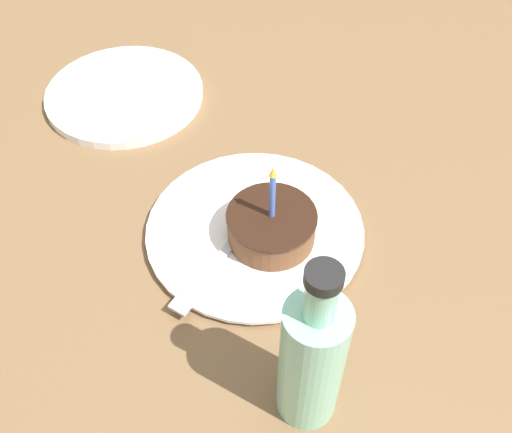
{
  "coord_description": "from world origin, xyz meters",
  "views": [
    {
      "loc": [
        -0.53,
        -0.02,
        0.62
      ],
      "look_at": [
        -0.02,
        -0.0,
        0.04
      ],
      "focal_mm": 42.0,
      "sensor_mm": 36.0,
      "label": 1
    }
  ],
  "objects": [
    {
      "name": "plate",
      "position": [
        -0.02,
        -0.0,
        0.01
      ],
      "size": [
        0.29,
        0.29,
        0.01
      ],
      "color": "white",
      "rests_on": "ground_plane"
    },
    {
      "name": "side_plate",
      "position": [
        0.26,
        0.22,
        0.01
      ],
      "size": [
        0.26,
        0.26,
        0.01
      ],
      "color": "white",
      "rests_on": "ground_plane"
    },
    {
      "name": "ground_plane",
      "position": [
        0.0,
        0.0,
        -0.02
      ],
      "size": [
        2.4,
        2.4,
        0.04
      ],
      "color": "brown",
      "rests_on": "ground"
    },
    {
      "name": "fork",
      "position": [
        -0.1,
        0.05,
        0.02
      ],
      "size": [
        0.15,
        0.1,
        0.0
      ],
      "color": "silver",
      "rests_on": "plate"
    },
    {
      "name": "cake_slice",
      "position": [
        -0.04,
        -0.02,
        0.04
      ],
      "size": [
        0.12,
        0.12,
        0.13
      ],
      "color": "brown",
      "rests_on": "plate"
    },
    {
      "name": "bottle",
      "position": [
        -0.25,
        -0.06,
        0.1
      ],
      "size": [
        0.06,
        0.06,
        0.24
      ],
      "color": "#8CD1B2",
      "rests_on": "ground_plane"
    }
  ]
}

